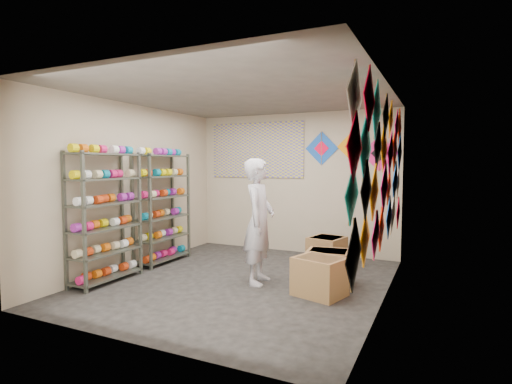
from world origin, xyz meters
The scene contains 12 objects.
ground centered at (0.00, 0.00, 0.00)m, with size 4.50×4.50×0.00m, color black.
room_walls centered at (0.00, 0.00, 1.64)m, with size 4.50×4.50×4.50m.
shelf_rack_front centered at (-1.78, -0.85, 0.95)m, with size 0.40×1.10×1.90m, color #4C5147.
shelf_rack_back centered at (-1.78, 0.45, 0.95)m, with size 0.40×1.10×1.90m, color #4C5147.
string_spools centered at (-1.78, -0.20, 1.05)m, with size 0.12×2.36×0.12m.
kite_wall_display centered at (1.98, 0.01, 1.65)m, with size 0.06×4.24×2.03m.
back_wall_kites centered at (1.08, 2.24, 1.98)m, with size 1.69×0.02×0.74m.
poster centered at (-0.80, 2.23, 2.00)m, with size 2.00×0.01×1.10m, color #564CA5.
shopkeeper centered at (0.27, 0.05, 0.90)m, with size 0.52×0.71×1.80m, color silver.
carton_a centered at (1.22, -0.12, 0.25)m, with size 0.60×0.50×0.50m, color #9B6C43.
carton_b centered at (1.19, 0.42, 0.24)m, with size 0.60×0.49×0.49m, color #9B6C43.
carton_c centered at (0.90, 1.42, 0.25)m, with size 0.51×0.56×0.49m, color #9B6C43.
Camera 1 is at (2.65, -5.10, 1.72)m, focal length 28.00 mm.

